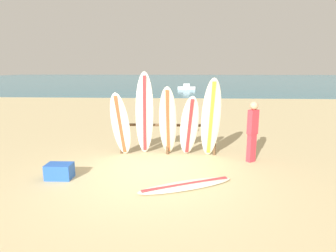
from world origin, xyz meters
TOP-DOWN VIEW (x-y plane):
  - ground_plane at (0.00, 0.00)m, footprint 120.00×120.00m
  - ocean_water at (0.00, 58.00)m, footprint 120.00×80.00m
  - surfboard_rack at (0.32, 2.00)m, footprint 2.92×0.09m
  - surfboard_leaning_far_left at (-1.00, 1.58)m, footprint 0.60×0.86m
  - surfboard_leaning_left at (-0.32, 1.73)m, footprint 0.65×0.95m
  - surfboard_leaning_center_left at (0.36, 1.61)m, footprint 0.51×1.07m
  - surfboard_leaning_center at (0.96, 1.61)m, footprint 0.65×1.02m
  - surfboard_leaning_center_right at (1.57, 1.63)m, footprint 0.60×0.82m
  - surfboard_lying_on_sand at (0.87, -0.39)m, footprint 2.25×1.40m
  - beachgoer_standing at (2.69, 1.43)m, footprint 0.32×0.30m
  - small_boat_offshore at (1.17, 27.77)m, footprint 2.12×0.87m
  - cooler_box at (-2.12, -0.07)m, footprint 0.61×0.41m

SIDE VIEW (x-z plane):
  - ground_plane at x=0.00m, z-range 0.00..0.00m
  - ocean_water at x=0.00m, z-range 0.00..0.01m
  - surfboard_lying_on_sand at x=0.87m, z-range -0.01..0.08m
  - cooler_box at x=-2.12m, z-range 0.00..0.36m
  - small_boat_offshore at x=1.17m, z-range -0.10..0.61m
  - surfboard_rack at x=0.32m, z-range 0.16..1.21m
  - beachgoer_standing at x=2.69m, z-range 0.09..1.78m
  - surfboard_leaning_center at x=0.96m, z-range 0.00..1.87m
  - surfboard_leaning_far_left at x=-1.00m, z-range 0.00..1.94m
  - surfboard_leaning_center_left at x=0.36m, z-range 0.00..2.12m
  - surfboard_leaning_center_right at x=1.57m, z-range 0.00..2.34m
  - surfboard_leaning_left at x=-0.32m, z-range 0.00..2.50m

